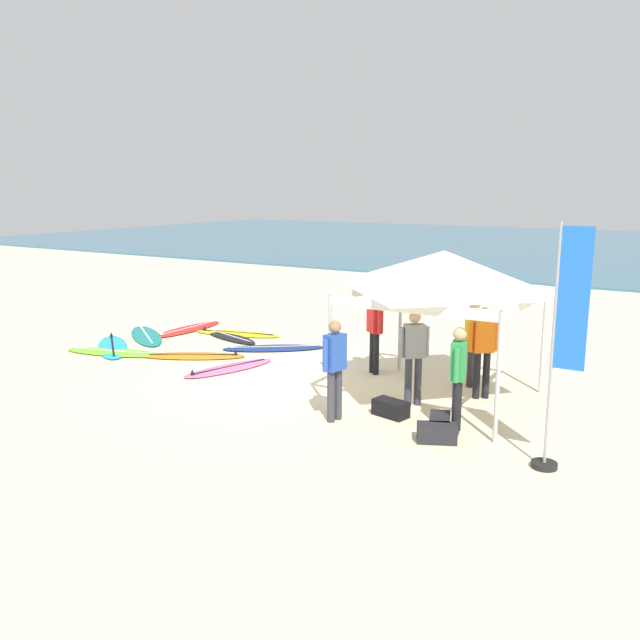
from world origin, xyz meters
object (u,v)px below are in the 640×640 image
(surfboard_lime, at_px, (114,352))
(person_orange, at_px, (483,346))
(canopy_tent, at_px, (444,271))
(surfboard_black, at_px, (230,337))
(person_yellow, at_px, (473,337))
(surfboard_red, at_px, (188,329))
(gear_bag_near_tent, at_px, (391,408))
(surfboard_navy, at_px, (273,348))
(gear_bag_on_sand, at_px, (437,433))
(surfboard_teal, at_px, (146,336))
(surfboard_pink, at_px, (229,368))
(surfboard_orange, at_px, (194,356))
(person_grey, at_px, (414,351))
(person_blue, at_px, (335,363))
(banner_flag, at_px, (561,359))
(surfboard_yellow, at_px, (238,334))
(surfboard_cyan, at_px, (113,347))
(person_red, at_px, (375,327))
(person_green, at_px, (458,372))
(gear_bag_by_pole, at_px, (440,424))

(surfboard_lime, distance_m, person_orange, 8.52)
(surfboard_lime, bearing_deg, canopy_tent, 4.68)
(surfboard_black, xyz_separation_m, person_yellow, (6.67, -0.83, 0.95))
(surfboard_lime, bearing_deg, surfboard_red, 95.59)
(person_yellow, distance_m, gear_bag_near_tent, 2.63)
(surfboard_navy, distance_m, gear_bag_on_sand, 6.56)
(surfboard_teal, distance_m, person_yellow, 8.70)
(surfboard_navy, relative_size, surfboard_pink, 1.03)
(surfboard_orange, relative_size, person_grey, 1.40)
(surfboard_red, distance_m, person_blue, 8.11)
(surfboard_orange, distance_m, banner_flag, 8.81)
(surfboard_orange, relative_size, surfboard_yellow, 0.98)
(surfboard_orange, bearing_deg, person_grey, -5.38)
(surfboard_red, xyz_separation_m, gear_bag_near_tent, (7.66, -3.41, 0.10))
(canopy_tent, xyz_separation_m, surfboard_navy, (-4.84, 1.62, -2.35))
(banner_flag, xyz_separation_m, gear_bag_on_sand, (-1.75, 0.13, -1.43))
(surfboard_lime, bearing_deg, surfboard_cyan, 142.08)
(person_red, relative_size, person_blue, 1.00)
(person_blue, height_order, banner_flag, banner_flag)
(surfboard_black, relative_size, person_yellow, 1.26)
(surfboard_black, height_order, person_grey, person_grey)
(canopy_tent, bearing_deg, person_red, 151.01)
(surfboard_navy, height_order, gear_bag_on_sand, gear_bag_on_sand)
(canopy_tent, distance_m, gear_bag_on_sand, 3.02)
(surfboard_black, xyz_separation_m, person_blue, (5.35, -3.92, 0.95))
(surfboard_orange, height_order, person_orange, person_orange)
(person_blue, xyz_separation_m, gear_bag_on_sand, (1.81, -0.01, -0.85))
(surfboard_black, xyz_separation_m, banner_flag, (8.91, -4.06, 1.54))
(banner_flag, bearing_deg, gear_bag_on_sand, 175.72)
(person_yellow, xyz_separation_m, banner_flag, (2.24, -3.23, 0.59))
(surfboard_lime, relative_size, person_green, 1.51)
(surfboard_pink, height_order, banner_flag, banner_flag)
(surfboard_yellow, distance_m, person_yellow, 6.94)
(canopy_tent, height_order, person_blue, canopy_tent)
(person_red, xyz_separation_m, banner_flag, (4.28, -3.04, 0.59))
(surfboard_cyan, xyz_separation_m, gear_bag_by_pole, (8.83, -1.22, 0.10))
(banner_flag, bearing_deg, surfboard_yellow, 153.60)
(surfboard_red, bearing_deg, person_red, -10.73)
(surfboard_teal, height_order, surfboard_navy, same)
(person_red, height_order, gear_bag_near_tent, person_red)
(person_red, xyz_separation_m, person_blue, (0.71, -2.90, 0.00))
(gear_bag_by_pole, bearing_deg, surfboard_pink, 167.41)
(surfboard_teal, relative_size, person_blue, 1.45)
(surfboard_orange, xyz_separation_m, person_grey, (5.65, -0.53, 0.95))
(surfboard_pink, distance_m, person_red, 3.24)
(surfboard_orange, distance_m, gear_bag_near_tent, 5.71)
(canopy_tent, height_order, person_grey, canopy_tent)
(person_blue, bearing_deg, person_green, 15.43)
(surfboard_black, bearing_deg, person_yellow, -7.07)
(person_red, height_order, person_orange, same)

